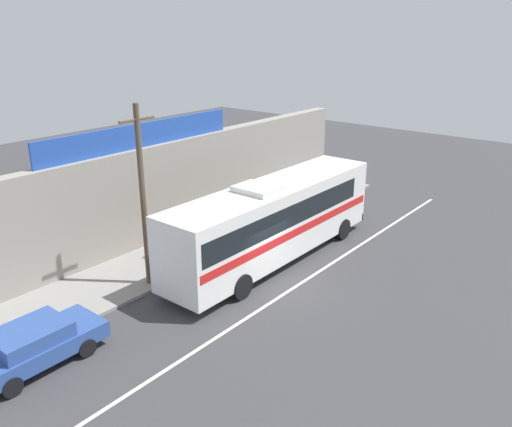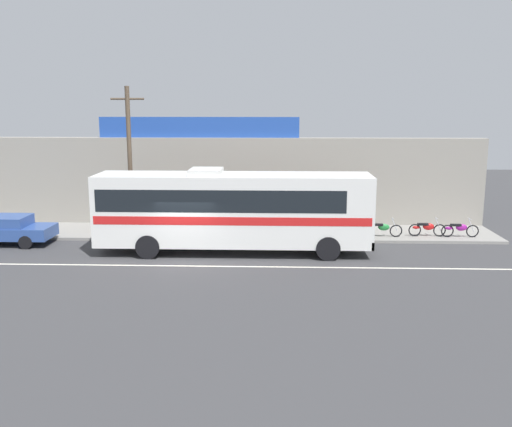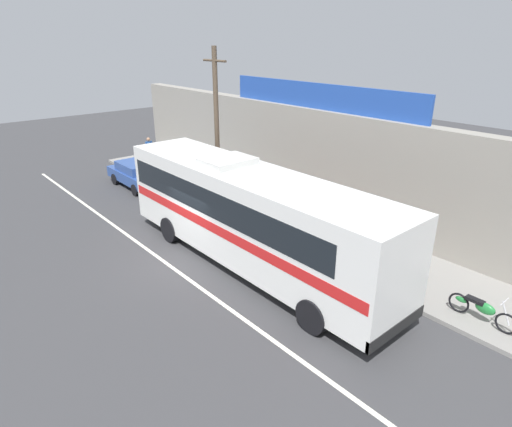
# 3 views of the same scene
# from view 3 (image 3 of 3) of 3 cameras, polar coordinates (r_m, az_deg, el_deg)

# --- Properties ---
(ground_plane) EXTENTS (70.00, 70.00, 0.00)m
(ground_plane) POSITION_cam_3_polar(r_m,az_deg,el_deg) (16.77, -9.12, -5.74)
(ground_plane) COLOR #3A3A3D
(sidewalk_slab) EXTENTS (30.00, 3.60, 0.14)m
(sidewalk_slab) POSITION_cam_3_polar(r_m,az_deg,el_deg) (19.64, 3.77, -0.96)
(sidewalk_slab) COLOR gray
(sidewalk_slab) RESTS_ON ground_plane
(storefront_facade) EXTENTS (30.00, 0.70, 4.80)m
(storefront_facade) POSITION_cam_3_polar(r_m,az_deg,el_deg) (20.36, 8.30, 6.66)
(storefront_facade) COLOR gray
(storefront_facade) RESTS_ON ground_plane
(storefront_billboard) EXTENTS (10.79, 0.12, 1.10)m
(storefront_billboard) POSITION_cam_3_polar(r_m,az_deg,el_deg) (19.98, 8.11, 15.02)
(storefront_billboard) COLOR #234CAD
(storefront_billboard) RESTS_ON storefront_facade
(road_center_stripe) EXTENTS (30.00, 0.14, 0.01)m
(road_center_stripe) POSITION_cam_3_polar(r_m,az_deg,el_deg) (16.43, -11.49, -6.54)
(road_center_stripe) COLOR silver
(road_center_stripe) RESTS_ON ground_plane
(intercity_bus) EXTENTS (12.16, 2.68, 3.78)m
(intercity_bus) POSITION_cam_3_polar(r_m,az_deg,el_deg) (15.26, -1.01, 0.21)
(intercity_bus) COLOR white
(intercity_bus) RESTS_ON ground_plane
(parked_car) EXTENTS (4.28, 1.91, 1.37)m
(parked_car) POSITION_cam_3_polar(r_m,az_deg,el_deg) (24.98, -15.19, 5.06)
(parked_car) COLOR #2D4C93
(parked_car) RESTS_ON ground_plane
(utility_pole) EXTENTS (1.60, 0.22, 7.28)m
(utility_pole) POSITION_cam_3_polar(r_m,az_deg,el_deg) (20.08, -5.17, 11.02)
(utility_pole) COLOR brown
(utility_pole) RESTS_ON sidewalk_slab
(motorcycle_red) EXTENTS (1.84, 0.56, 0.94)m
(motorcycle_red) POSITION_cam_3_polar(r_m,az_deg,el_deg) (15.13, 18.14, -7.50)
(motorcycle_red) COLOR black
(motorcycle_red) RESTS_ON sidewalk_slab
(motorcycle_black) EXTENTS (1.96, 0.56, 0.94)m
(motorcycle_black) POSITION_cam_3_polar(r_m,az_deg,el_deg) (14.25, 27.45, -11.04)
(motorcycle_black) COLOR black
(motorcycle_black) RESTS_ON sidewalk_slab
(pedestrian_near_shop) EXTENTS (0.30, 0.48, 1.73)m
(pedestrian_near_shop) POSITION_cam_3_polar(r_m,az_deg,el_deg) (18.03, 7.33, 0.44)
(pedestrian_near_shop) COLOR navy
(pedestrian_near_shop) RESTS_ON sidewalk_slab
(pedestrian_far_right) EXTENTS (0.30, 0.48, 1.61)m
(pedestrian_far_right) POSITION_cam_3_polar(r_m,az_deg,el_deg) (20.15, 1.44, 2.75)
(pedestrian_far_right) COLOR brown
(pedestrian_far_right) RESTS_ON sidewalk_slab
(pedestrian_far_left) EXTENTS (0.30, 0.48, 1.74)m
(pedestrian_far_left) POSITION_cam_3_polar(r_m,az_deg,el_deg) (28.72, -13.84, 8.25)
(pedestrian_far_left) COLOR black
(pedestrian_far_left) RESTS_ON sidewalk_slab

